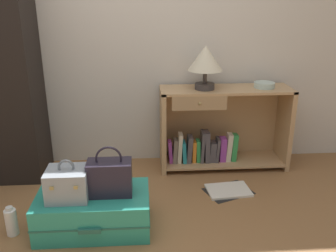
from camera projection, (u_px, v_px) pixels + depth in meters
name	position (u px, v px, depth m)	size (l,w,h in m)	color
back_wall	(129.00, 21.00, 3.20)	(6.40, 0.10, 2.60)	beige
bookshelf	(219.00, 130.00, 3.35)	(1.16, 0.37, 0.74)	tan
table_lamp	(205.00, 60.00, 3.09)	(0.30, 0.30, 0.37)	#3D3838
bowl	(264.00, 85.00, 3.21)	(0.18, 0.18, 0.05)	silver
suitcase_large	(94.00, 211.00, 2.49)	(0.76, 0.46, 0.26)	teal
train_case	(68.00, 184.00, 2.37)	(0.26, 0.23, 0.27)	#8E99A3
handbag	(110.00, 177.00, 2.41)	(0.29, 0.16, 0.34)	#231E2D
bottle	(11.00, 222.00, 2.43)	(0.08, 0.08, 0.21)	white
open_book_on_floor	(228.00, 190.00, 2.99)	(0.43, 0.37, 0.02)	white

